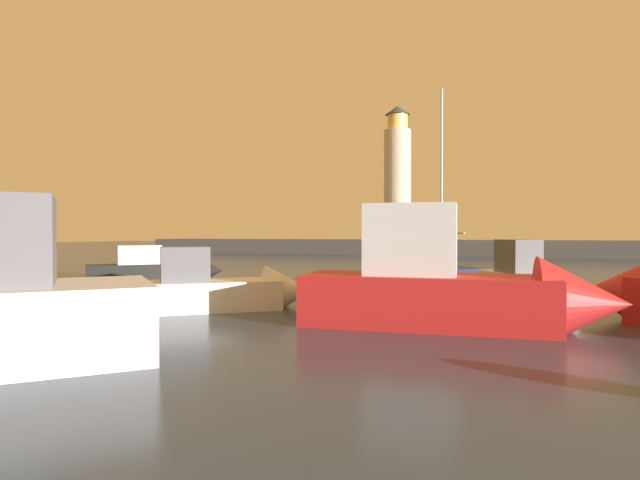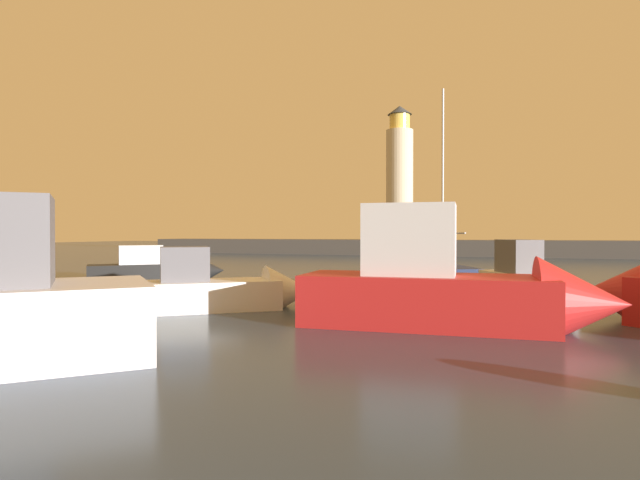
{
  "view_description": "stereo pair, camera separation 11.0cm",
  "coord_description": "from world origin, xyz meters",
  "px_view_note": "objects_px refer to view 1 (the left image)",
  "views": [
    {
      "loc": [
        5.08,
        -1.08,
        2.51
      ],
      "look_at": [
        -1.29,
        17.19,
        2.25
      ],
      "focal_mm": 29.28,
      "sensor_mm": 36.0,
      "label": 1
    },
    {
      "loc": [
        5.19,
        -1.05,
        2.51
      ],
      "look_at": [
        -1.29,
        17.19,
        2.25
      ],
      "focal_mm": 29.28,
      "sensor_mm": 36.0,
      "label": 2
    }
  ],
  "objects_px": {
    "motorboat_2": "(230,290)",
    "motorboat_3": "(162,270)",
    "motorboat_4": "(531,282)",
    "sailboat_moored": "(445,271)",
    "motorboat_5": "(465,289)",
    "lighthouse": "(397,177)"
  },
  "relations": [
    {
      "from": "motorboat_5",
      "to": "sailboat_moored",
      "type": "relative_size",
      "value": 0.81
    },
    {
      "from": "lighthouse",
      "to": "motorboat_4",
      "type": "relative_size",
      "value": 2.65
    },
    {
      "from": "lighthouse",
      "to": "motorboat_3",
      "type": "bearing_deg",
      "value": -97.61
    },
    {
      "from": "motorboat_4",
      "to": "motorboat_5",
      "type": "height_order",
      "value": "motorboat_5"
    },
    {
      "from": "motorboat_2",
      "to": "motorboat_3",
      "type": "xyz_separation_m",
      "value": [
        -7.85,
        7.1,
        -0.01
      ]
    },
    {
      "from": "lighthouse",
      "to": "motorboat_2",
      "type": "distance_m",
      "value": 45.24
    },
    {
      "from": "motorboat_4",
      "to": "sailboat_moored",
      "type": "bearing_deg",
      "value": 115.05
    },
    {
      "from": "lighthouse",
      "to": "motorboat_3",
      "type": "distance_m",
      "value": 38.52
    },
    {
      "from": "sailboat_moored",
      "to": "motorboat_4",
      "type": "bearing_deg",
      "value": -64.95
    },
    {
      "from": "motorboat_4",
      "to": "sailboat_moored",
      "type": "relative_size",
      "value": 0.56
    },
    {
      "from": "motorboat_3",
      "to": "motorboat_4",
      "type": "xyz_separation_m",
      "value": [
        17.34,
        -1.99,
        0.1
      ]
    },
    {
      "from": "lighthouse",
      "to": "motorboat_2",
      "type": "relative_size",
      "value": 2.56
    },
    {
      "from": "lighthouse",
      "to": "motorboat_5",
      "type": "bearing_deg",
      "value": -77.04
    },
    {
      "from": "motorboat_3",
      "to": "sailboat_moored",
      "type": "relative_size",
      "value": 0.58
    },
    {
      "from": "motorboat_2",
      "to": "motorboat_3",
      "type": "distance_m",
      "value": 10.59
    },
    {
      "from": "motorboat_3",
      "to": "motorboat_2",
      "type": "bearing_deg",
      "value": -42.13
    },
    {
      "from": "motorboat_4",
      "to": "motorboat_5",
      "type": "bearing_deg",
      "value": -107.46
    },
    {
      "from": "motorboat_5",
      "to": "motorboat_3",
      "type": "bearing_deg",
      "value": 152.3
    },
    {
      "from": "motorboat_5",
      "to": "sailboat_moored",
      "type": "distance_m",
      "value": 14.57
    },
    {
      "from": "motorboat_4",
      "to": "lighthouse",
      "type": "bearing_deg",
      "value": 107.48
    },
    {
      "from": "motorboat_4",
      "to": "motorboat_5",
      "type": "distance_m",
      "value": 6.41
    },
    {
      "from": "sailboat_moored",
      "to": "motorboat_2",
      "type": "bearing_deg",
      "value": -112.63
    }
  ]
}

